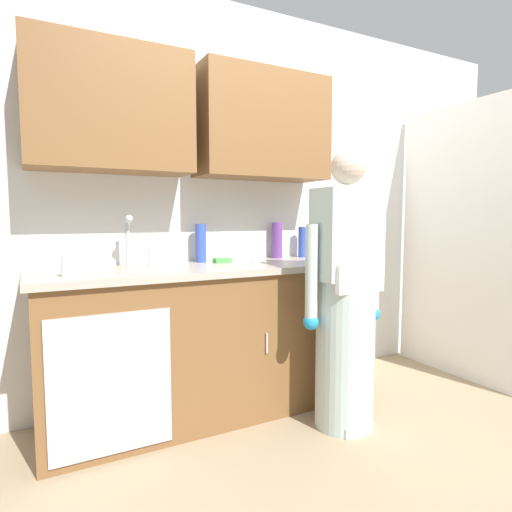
{
  "coord_description": "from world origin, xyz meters",
  "views": [
    {
      "loc": [
        -1.49,
        -1.78,
        1.24
      ],
      "look_at": [
        -0.25,
        0.55,
        1.0
      ],
      "focal_mm": 30.23,
      "sensor_mm": 36.0,
      "label": 1
    }
  ],
  "objects_px": {
    "sink": "(140,272)",
    "bottle_soap": "(303,242)",
    "person_at_sink": "(346,311)",
    "bottle_water_tall": "(201,243)",
    "sponge": "(222,260)",
    "cup_by_sink": "(69,267)",
    "knife_on_counter": "(265,262)",
    "bottle_cleaner_spray": "(277,240)"
  },
  "relations": [
    {
      "from": "bottle_water_tall",
      "to": "knife_on_counter",
      "type": "relative_size",
      "value": 1.05
    },
    {
      "from": "bottle_water_tall",
      "to": "cup_by_sink",
      "type": "xyz_separation_m",
      "value": [
        -0.84,
        -0.36,
        -0.07
      ]
    },
    {
      "from": "person_at_sink",
      "to": "sponge",
      "type": "relative_size",
      "value": 14.73
    },
    {
      "from": "bottle_water_tall",
      "to": "sink",
      "type": "bearing_deg",
      "value": -155.82
    },
    {
      "from": "bottle_cleaner_spray",
      "to": "sponge",
      "type": "relative_size",
      "value": 2.37
    },
    {
      "from": "bottle_soap",
      "to": "cup_by_sink",
      "type": "xyz_separation_m",
      "value": [
        -1.65,
        -0.36,
        -0.06
      ]
    },
    {
      "from": "sink",
      "to": "bottle_cleaner_spray",
      "type": "relative_size",
      "value": 1.92
    },
    {
      "from": "bottle_soap",
      "to": "sink",
      "type": "bearing_deg",
      "value": -171.18
    },
    {
      "from": "bottle_cleaner_spray",
      "to": "cup_by_sink",
      "type": "distance_m",
      "value": 1.49
    },
    {
      "from": "sink",
      "to": "bottle_soap",
      "type": "relative_size",
      "value": 2.2
    },
    {
      "from": "sink",
      "to": "bottle_soap",
      "type": "distance_m",
      "value": 1.28
    },
    {
      "from": "sink",
      "to": "knife_on_counter",
      "type": "distance_m",
      "value": 0.83
    },
    {
      "from": "sponge",
      "to": "knife_on_counter",
      "type": "bearing_deg",
      "value": -21.71
    },
    {
      "from": "person_at_sink",
      "to": "bottle_water_tall",
      "type": "height_order",
      "value": "person_at_sink"
    },
    {
      "from": "sink",
      "to": "cup_by_sink",
      "type": "relative_size",
      "value": 4.81
    },
    {
      "from": "sponge",
      "to": "cup_by_sink",
      "type": "bearing_deg",
      "value": -164.04
    },
    {
      "from": "cup_by_sink",
      "to": "sponge",
      "type": "bearing_deg",
      "value": 15.96
    },
    {
      "from": "sink",
      "to": "person_at_sink",
      "type": "bearing_deg",
      "value": -27.56
    },
    {
      "from": "sink",
      "to": "bottle_soap",
      "type": "xyz_separation_m",
      "value": [
        1.26,
        0.2,
        0.13
      ]
    },
    {
      "from": "knife_on_counter",
      "to": "sponge",
      "type": "bearing_deg",
      "value": 143.33
    },
    {
      "from": "bottle_soap",
      "to": "knife_on_counter",
      "type": "relative_size",
      "value": 0.95
    },
    {
      "from": "bottle_water_tall",
      "to": "knife_on_counter",
      "type": "height_order",
      "value": "bottle_water_tall"
    },
    {
      "from": "person_at_sink",
      "to": "bottle_soap",
      "type": "xyz_separation_m",
      "value": [
        0.2,
        0.75,
        0.36
      ]
    },
    {
      "from": "sink",
      "to": "bottle_soap",
      "type": "height_order",
      "value": "sink"
    },
    {
      "from": "sink",
      "to": "cup_by_sink",
      "type": "bearing_deg",
      "value": -157.49
    },
    {
      "from": "bottle_soap",
      "to": "cup_by_sink",
      "type": "relative_size",
      "value": 2.18
    },
    {
      "from": "person_at_sink",
      "to": "bottle_water_tall",
      "type": "xyz_separation_m",
      "value": [
        -0.61,
        0.75,
        0.37
      ]
    },
    {
      "from": "bottle_water_tall",
      "to": "bottle_cleaner_spray",
      "type": "bearing_deg",
      "value": 2.43
    },
    {
      "from": "bottle_soap",
      "to": "person_at_sink",
      "type": "bearing_deg",
      "value": -105.28
    },
    {
      "from": "bottle_soap",
      "to": "sponge",
      "type": "relative_size",
      "value": 2.06
    },
    {
      "from": "sink",
      "to": "sponge",
      "type": "relative_size",
      "value": 4.55
    },
    {
      "from": "knife_on_counter",
      "to": "bottle_cleaner_spray",
      "type": "bearing_deg",
      "value": 29.63
    },
    {
      "from": "person_at_sink",
      "to": "knife_on_counter",
      "type": "bearing_deg",
      "value": 112.38
    },
    {
      "from": "knife_on_counter",
      "to": "sponge",
      "type": "xyz_separation_m",
      "value": [
        -0.26,
        0.11,
        0.01
      ]
    },
    {
      "from": "bottle_soap",
      "to": "bottle_water_tall",
      "type": "bearing_deg",
      "value": 179.63
    },
    {
      "from": "person_at_sink",
      "to": "cup_by_sink",
      "type": "xyz_separation_m",
      "value": [
        -1.44,
        0.39,
        0.3
      ]
    },
    {
      "from": "cup_by_sink",
      "to": "knife_on_counter",
      "type": "distance_m",
      "value": 1.23
    },
    {
      "from": "bottle_soap",
      "to": "knife_on_counter",
      "type": "height_order",
      "value": "bottle_soap"
    },
    {
      "from": "sink",
      "to": "bottle_water_tall",
      "type": "relative_size",
      "value": 1.98
    },
    {
      "from": "person_at_sink",
      "to": "cup_by_sink",
      "type": "bearing_deg",
      "value": 164.9
    },
    {
      "from": "cup_by_sink",
      "to": "sink",
      "type": "bearing_deg",
      "value": 22.51
    },
    {
      "from": "person_at_sink",
      "to": "bottle_cleaner_spray",
      "type": "bearing_deg",
      "value": 90.39
    }
  ]
}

